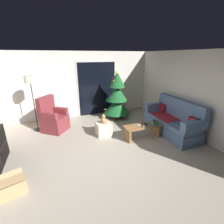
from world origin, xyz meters
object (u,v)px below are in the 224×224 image
Objects in this scene: remote_black at (146,124)px; remote_silver at (139,125)px; cell_phone at (154,120)px; teddy_bear_honey at (104,119)px; christmas_tree at (117,98)px; armchair at (53,119)px; floor_lamp at (31,85)px; remote_white at (144,126)px; ottoman at (104,129)px; cardboard_box_open_near_shelf at (12,187)px; coffee_table at (143,130)px; book_stack at (154,123)px; couch at (173,121)px.

remote_silver is (-0.21, 0.03, 0.00)m from remote_black.
cell_phone is 1.50m from teddy_bear_honey.
christmas_tree is 1.64× the size of armchair.
floor_lamp is 6.25× the size of teddy_bear_honey.
remote_white is 0.14× the size of armchair.
remote_white reaches higher than ottoman.
coffee_table is at bearing 16.48° from cardboard_box_open_near_shelf.
cell_phone is 3.19m from armchair.
teddy_bear_honey is at bearing 148.56° from coffee_table.
ottoman is 0.32m from teddy_bear_honey.
armchair reaches higher than cardboard_box_open_near_shelf.
teddy_bear_honey is (-0.90, 0.57, 0.09)m from remote_silver.
remote_white is at bearing -154.98° from cell_phone.
armchair is 0.63× the size of floor_lamp.
coffee_table is 7.05× the size of remote_white.
coffee_table is at bearing -87.40° from christmas_tree.
book_stack is at bearing -143.18° from remote_white.
remote_silver is at bearing 175.17° from couch.
couch reaches higher than remote_white.
remote_white is at bearing -88.02° from christmas_tree.
christmas_tree reaches higher than book_stack.
book_stack is at bearing -29.36° from armchair.
remote_white is at bearing -31.66° from floor_lamp.
floor_lamp is (-3.29, 1.79, 1.04)m from book_stack.
remote_silver and remote_white have the same top height.
remote_black is 0.35× the size of ottoman.
cell_phone is at bearing -143.25° from remote_white.
cell_phone is at bearing -11.12° from coffee_table.
floor_lamp is 2.58m from ottoman.
remote_silver is at bearing -171.48° from cell_phone.
remote_black is at bearing -28.30° from ottoman.
armchair is at bearing 148.29° from teddy_bear_honey.
cell_phone is at bearing 14.01° from cardboard_box_open_near_shelf.
teddy_bear_honey is at bearing 35.11° from cardboard_box_open_near_shelf.
teddy_bear_honey reaches higher than cell_phone.
floor_lamp is at bearing 83.68° from cardboard_box_open_near_shelf.
floor_lamp reaches higher than remote_black.
book_stack is (0.34, -0.07, 0.19)m from coffee_table.
cell_phone is 0.27× the size of cardboard_box_open_near_shelf.
coffee_table is 3.80× the size of book_stack.
remote_white reaches higher than coffee_table.
remote_silver is at bearing -21.29° from remote_white.
cell_phone is 3.86m from floor_lamp.
ottoman is (1.42, -0.88, -0.21)m from armchair.
coffee_table is at bearing -30.37° from floor_lamp.
floor_lamp is 4.05× the size of ottoman.
teddy_bear_honey is at bearing 153.26° from book_stack.
teddy_bear_honey is at bearing -128.48° from christmas_tree.
cell_phone is 1.55m from ottoman.
ottoman is at bearing -31.71° from armchair.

